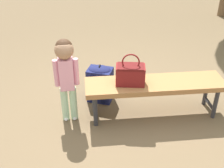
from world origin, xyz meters
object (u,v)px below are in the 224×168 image
at_px(park_bench, 155,86).
at_px(backpack_large, 100,82).
at_px(child_standing, 66,69).
at_px(handbag, 130,74).

bearing_deg(park_bench, backpack_large, -38.35).
bearing_deg(backpack_large, child_standing, 37.59).
xyz_separation_m(handbag, child_standing, (0.69, -0.09, 0.09)).
xyz_separation_m(park_bench, child_standing, (0.99, -0.12, 0.28)).
height_order(park_bench, handbag, handbag).
distance_m(child_standing, backpack_large, 0.68).
height_order(handbag, child_standing, child_standing).
relative_size(park_bench, backpack_large, 3.20).
distance_m(park_bench, handbag, 0.35).
bearing_deg(park_bench, child_standing, -7.05).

